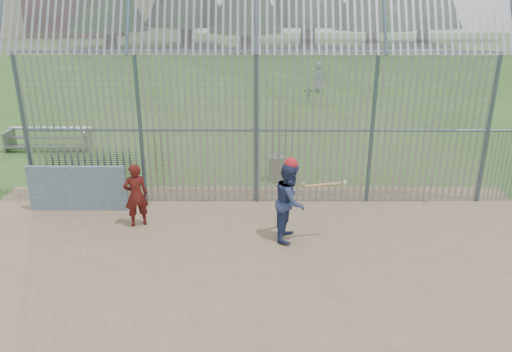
{
  "coord_description": "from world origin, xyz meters",
  "views": [
    {
      "loc": [
        0.03,
        -8.99,
        5.42
      ],
      "look_at": [
        0.0,
        2.0,
        1.3
      ],
      "focal_mm": 35.0,
      "sensor_mm": 36.0,
      "label": 1
    }
  ],
  "objects_px": {
    "bleacher": "(48,138)",
    "dugout_wall": "(78,188)",
    "onlooker": "(136,195)",
    "trash_can": "(277,168)",
    "batter": "(290,201)"
  },
  "relations": [
    {
      "from": "bleacher",
      "to": "dugout_wall",
      "type": "bearing_deg",
      "value": -61.51
    },
    {
      "from": "onlooker",
      "to": "trash_can",
      "type": "bearing_deg",
      "value": -161.44
    },
    {
      "from": "onlooker",
      "to": "trash_can",
      "type": "distance_m",
      "value": 4.72
    },
    {
      "from": "batter",
      "to": "trash_can",
      "type": "relative_size",
      "value": 2.23
    },
    {
      "from": "batter",
      "to": "bleacher",
      "type": "bearing_deg",
      "value": 62.38
    },
    {
      "from": "trash_can",
      "to": "bleacher",
      "type": "relative_size",
      "value": 0.27
    },
    {
      "from": "trash_can",
      "to": "dugout_wall",
      "type": "bearing_deg",
      "value": -156.52
    },
    {
      "from": "onlooker",
      "to": "bleacher",
      "type": "height_order",
      "value": "onlooker"
    },
    {
      "from": "dugout_wall",
      "to": "batter",
      "type": "distance_m",
      "value": 5.6
    },
    {
      "from": "onlooker",
      "to": "trash_can",
      "type": "relative_size",
      "value": 1.92
    },
    {
      "from": "onlooker",
      "to": "dugout_wall",
      "type": "bearing_deg",
      "value": -50.76
    },
    {
      "from": "batter",
      "to": "dugout_wall",
      "type": "bearing_deg",
      "value": 85.98
    },
    {
      "from": "dugout_wall",
      "to": "batter",
      "type": "bearing_deg",
      "value": -16.12
    },
    {
      "from": "batter",
      "to": "trash_can",
      "type": "bearing_deg",
      "value": 14.45
    },
    {
      "from": "dugout_wall",
      "to": "trash_can",
      "type": "bearing_deg",
      "value": 23.48
    }
  ]
}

